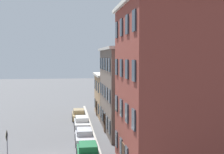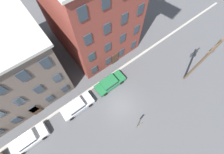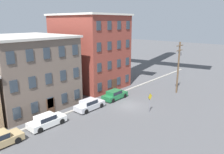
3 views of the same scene
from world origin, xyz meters
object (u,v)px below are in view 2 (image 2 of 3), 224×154
at_px(car_silver, 77,106).
at_px(car_white, 28,140).
at_px(car_green, 110,83).
at_px(caution_sign, 139,125).
at_px(utility_pole, 202,61).

bearing_deg(car_silver, car_white, 179.71).
height_order(car_silver, car_green, same).
distance_m(car_silver, caution_sign, 8.32).
height_order(caution_sign, utility_pole, utility_pole).
bearing_deg(utility_pole, car_white, 164.72).
xyz_separation_m(caution_sign, utility_pole, (10.29, 0.93, 3.06)).
xyz_separation_m(car_white, caution_sign, (11.41, -6.86, 1.05)).
bearing_deg(car_green, car_white, 179.94).
bearing_deg(car_green, car_silver, -179.76).
relative_size(car_silver, car_green, 1.00).
height_order(car_silver, caution_sign, caution_sign).
bearing_deg(car_silver, caution_sign, -55.72).
xyz_separation_m(car_silver, car_green, (5.45, 0.02, 0.00)).
xyz_separation_m(car_white, utility_pole, (21.69, -5.93, 4.12)).
height_order(car_white, utility_pole, utility_pole).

